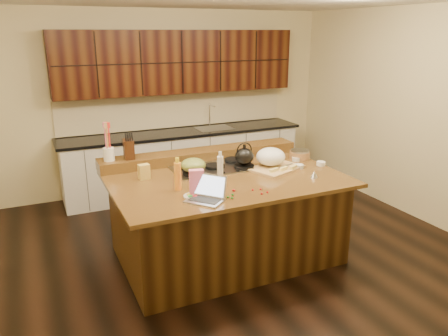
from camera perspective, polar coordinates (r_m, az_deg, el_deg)
name	(u,v)px	position (r m, az deg, el deg)	size (l,w,h in m)	color
room	(226,137)	(4.46, 0.27, 4.12)	(5.52, 5.02, 2.72)	black
island	(226,216)	(4.75, 0.25, -6.35)	(2.40, 1.60, 0.92)	black
back_ledge	(201,155)	(5.18, -2.99, 1.75)	(2.40, 0.30, 0.12)	black
cooktop	(215,167)	(4.84, -1.23, 0.08)	(0.92, 0.52, 0.05)	gray
back_counter	(183,128)	(6.67, -5.44, 5.28)	(3.70, 0.66, 2.40)	silver
kettle	(244,156)	(4.81, 2.66, 1.52)	(0.21, 0.21, 0.19)	black
green_bowl	(193,165)	(4.59, -4.04, 0.39)	(0.26, 0.26, 0.15)	olive
laptop	(207,194)	(3.94, -2.25, -3.36)	(0.40, 0.41, 0.22)	#B7B7BC
oil_bottle	(178,176)	(4.18, -6.06, -1.10)	(0.07, 0.07, 0.27)	orange
vinegar_bottle	(220,168)	(4.44, -0.50, -0.02)	(0.06, 0.06, 0.25)	silver
wooden_tray	(272,159)	(4.87, 6.28, 1.15)	(0.66, 0.58, 0.23)	tan
ramekin_a	(321,164)	(5.08, 12.54, 0.58)	(0.10, 0.10, 0.04)	white
ramekin_b	(296,159)	(5.20, 9.42, 1.18)	(0.10, 0.10, 0.04)	white
ramekin_c	(299,166)	(4.92, 9.79, 0.20)	(0.10, 0.10, 0.04)	white
strainer_bowl	(300,155)	(5.28, 9.85, 1.66)	(0.24, 0.24, 0.09)	#996B3F
kitchen_timer	(314,174)	(4.64, 11.67, -0.79)	(0.08, 0.08, 0.07)	silver
pink_bag	(197,182)	(4.04, -3.61, -1.90)	(0.13, 0.07, 0.25)	pink
candy_plate	(193,196)	(4.04, -4.06, -3.67)	(0.18, 0.18, 0.01)	white
package_box	(144,172)	(4.56, -10.40, -0.48)	(0.11, 0.08, 0.16)	gold
utensil_crock	(109,154)	(4.87, -14.80, 1.75)	(0.12, 0.12, 0.14)	white
knife_block	(129,149)	(4.90, -12.33, 2.44)	(0.10, 0.17, 0.21)	black
gumdrop_0	(261,189)	(4.21, 4.80, -2.76)	(0.02, 0.02, 0.02)	red
gumdrop_1	(224,196)	(4.01, 0.04, -3.72)	(0.02, 0.02, 0.02)	#198C26
gumdrop_2	(233,190)	(4.17, 1.21, -2.92)	(0.02, 0.02, 0.02)	red
gumdrop_3	(221,193)	(4.10, -0.35, -3.24)	(0.02, 0.02, 0.02)	#198C26
gumdrop_4	(234,190)	(4.16, 1.35, -2.95)	(0.02, 0.02, 0.02)	red
gumdrop_5	(233,195)	(4.06, 1.12, -3.49)	(0.02, 0.02, 0.02)	#198C26
gumdrop_6	(267,192)	(4.14, 5.69, -3.16)	(0.02, 0.02, 0.02)	red
gumdrop_7	(228,197)	(4.00, 0.50, -3.82)	(0.02, 0.02, 0.02)	#198C26
gumdrop_8	(262,194)	(4.09, 4.95, -3.35)	(0.02, 0.02, 0.02)	red
gumdrop_9	(232,198)	(3.98, 1.05, -3.93)	(0.02, 0.02, 0.02)	#198C26
gumdrop_10	(253,190)	(4.18, 3.77, -2.86)	(0.02, 0.02, 0.02)	red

